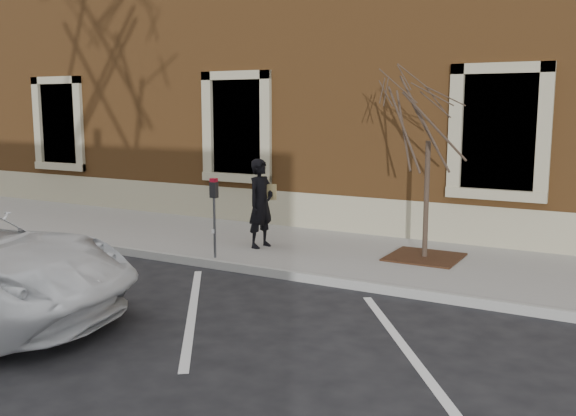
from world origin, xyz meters
The scene contains 9 objects.
ground centered at (0.00, 0.00, 0.00)m, with size 120.00×120.00×0.00m, color #28282B.
sidewalk_near centered at (0.00, 1.75, 0.07)m, with size 40.00×3.50×0.15m, color gray.
curb_near centered at (0.00, -0.05, 0.07)m, with size 40.00×0.12×0.15m, color #9E9E99.
parking_stripes centered at (0.00, -2.20, 0.00)m, with size 28.00×4.40×0.01m, color silver, non-canonical shape.
building_civic centered at (0.00, 7.74, 4.00)m, with size 40.00×8.62×8.00m.
man centered at (-0.99, 1.29, 1.02)m, with size 0.63×0.42×1.73m, color black.
parking_meter centered at (-1.26, 0.12, 1.16)m, with size 0.13×0.10×1.46m.
tree_grate centered at (2.10, 1.96, 0.17)m, with size 1.26×1.26×0.03m, color #3F2814.
sapling centered at (2.10, 1.96, 2.86)m, with size 2.33×2.33×3.88m.
Camera 1 is at (5.49, -9.22, 2.90)m, focal length 40.00 mm.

